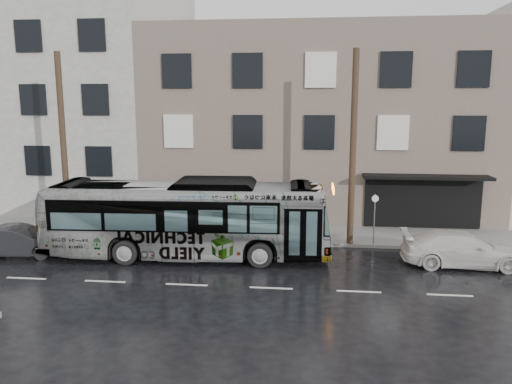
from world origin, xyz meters
The scene contains 9 objects.
ground centered at (0.00, 0.00, 0.00)m, with size 120.00×120.00×0.00m, color black.
sidewalk centered at (0.00, 4.90, 0.07)m, with size 90.00×3.60×0.15m, color gray.
building_taupe centered at (5.00, 12.70, 5.50)m, with size 20.00×12.00×11.00m, color #78685C.
utility_pole_front centered at (6.50, 3.30, 4.65)m, with size 0.30×0.30×9.00m, color #443322.
utility_pole_rear centered at (-7.50, 3.30, 4.65)m, with size 0.30×0.30×9.00m, color #443322.
sign_post centered at (7.60, 3.30, 1.35)m, with size 0.06×0.06×2.40m, color slate.
bus centered at (-0.79, 0.90, 1.74)m, with size 2.92×12.47×3.47m, color #B2B2B2.
white_sedan centered at (10.96, 0.94, 0.72)m, with size 2.02×4.97×1.44m, color silver.
dark_sedan centered at (-8.26, 0.16, 0.69)m, with size 1.46×4.19×1.38m, color black.
Camera 1 is at (4.53, -19.97, 6.83)m, focal length 35.00 mm.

